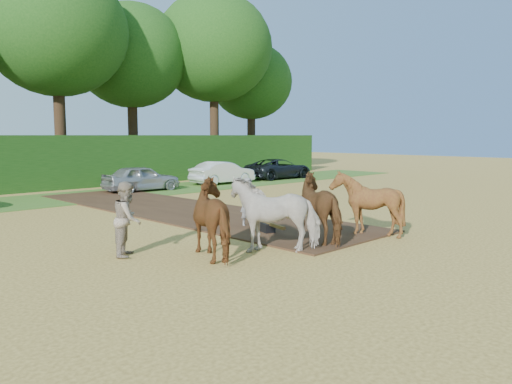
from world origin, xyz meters
The scene contains 7 objects.
ground centered at (0.00, 0.00, 0.00)m, with size 120.00×120.00×0.00m, color gold.
earth_strip centered at (1.50, 7.00, 0.03)m, with size 4.50×17.00×0.05m, color #472D1C.
grass_verge centered at (0.00, 14.00, 0.01)m, with size 50.00×5.00×0.03m, color #38601E.
hedgerow centered at (0.00, 18.50, 1.50)m, with size 46.00×1.60×3.00m, color #14380F.
spectator_near centered at (-3.94, 1.86, 0.93)m, with size 0.91×0.71×1.86m, color tan.
plough_team centered at (0.04, -0.32, 0.96)m, with size 6.74×4.88×1.94m.
parked_cars centered at (2.27, 13.87, 0.69)m, with size 35.77×3.12×1.41m.
Camera 1 is at (-10.30, -9.06, 3.00)m, focal length 35.00 mm.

